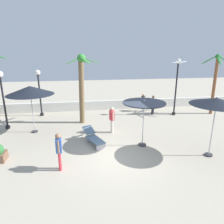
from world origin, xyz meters
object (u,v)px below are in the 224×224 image
Objects in this scene: patio_umbrella_0 at (217,102)px; guest_3 at (112,117)px; lounge_chair_0 at (93,137)px; lamp_post_2 at (39,86)px; palm_tree_0 at (82,82)px; guest_1 at (143,101)px; lamp_post_0 at (176,83)px; guest_0 at (153,103)px; guest_2 at (59,148)px; lamp_post_1 at (2,91)px; palm_tree_2 at (215,77)px; patio_umbrella_2 at (30,90)px; patio_umbrella_1 at (144,105)px; seagull_0 at (179,62)px.

patio_umbrella_0 reaches higher than guest_3.
lounge_chair_0 is at bearing -130.23° from guest_3.
lamp_post_2 is at bearing 122.63° from lounge_chair_0.
palm_tree_0 is 6.01m from guest_1.
guest_1 is (-2.21, 1.44, -1.72)m from lamp_post_0.
lamp_post_2 reaches higher than patio_umbrella_0.
palm_tree_0 is 7.47m from lamp_post_0.
guest_0 is 10.00m from guest_2.
patio_umbrella_0 is 12.49m from lamp_post_2.
palm_tree_0 is at bearing -168.45° from guest_0.
palm_tree_0 is 1.26× the size of lamp_post_1.
guest_2 is at bearing -150.21° from palm_tree_2.
patio_umbrella_2 is 5.29m from guest_3.
patio_umbrella_0 is 1.94× the size of guest_1.
patio_umbrella_1 is at bearing -114.95° from guest_0.
lounge_chair_0 is (3.65, -2.35, -2.33)m from patio_umbrella_2.
palm_tree_2 is at bearing 8.32° from patio_umbrella_2.
lounge_chair_0 is 1.22× the size of guest_1.
patio_umbrella_0 is 12.50m from lamp_post_1.
guest_3 is (6.87, -1.76, -1.58)m from lamp_post_1.
lamp_post_1 is at bearing -176.06° from palm_tree_2.
guest_2 is 4.85m from guest_3.
patio_umbrella_2 reaches higher than guest_2.
patio_umbrella_2 is 0.79× the size of lamp_post_1.
lamp_post_1 is 10.99m from seagull_0.
palm_tree_2 reaches higher than guest_0.
palm_tree_2 is (10.63, 0.62, 0.10)m from palm_tree_0.
patio_umbrella_1 is 2.84m from guest_3.
lamp_post_1 is 3.22m from lamp_post_2.
lamp_post_0 is at bearing 63.68° from seagull_0.
lamp_post_2 is (1.78, 2.67, -0.22)m from lamp_post_1.
palm_tree_0 is 6.21m from guest_0.
palm_tree_2 is 6.03m from guest_1.
patio_umbrella_2 is at bearing -156.80° from guest_1.
patio_umbrella_0 is 0.67× the size of lamp_post_0.
palm_tree_0 is 3.46m from guest_3.
guest_2 is (-6.33, -8.29, 0.11)m from guest_1.
guest_0 is (2.57, 5.52, -1.36)m from patio_umbrella_1.
guest_3 is at bearing 49.77° from lounge_chair_0.
lamp_post_2 reaches higher than guest_1.
lamp_post_0 is at bearing 5.77° from palm_tree_0.
lamp_post_1 is (-5.08, -0.46, -0.38)m from palm_tree_0.
patio_umbrella_1 is 2.27× the size of seagull_0.
lounge_chair_0 is at bearing -146.99° from lamp_post_0.
seagull_0 is (5.30, -3.54, 1.46)m from palm_tree_0.
guest_0 is at bearing 93.14° from patio_umbrella_0.
lamp_post_2 is 2.16× the size of guest_3.
palm_tree_0 reaches higher than patio_umbrella_2.
lamp_post_1 is at bearing 154.30° from patio_umbrella_2.
lamp_post_1 is 2.43× the size of guest_0.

